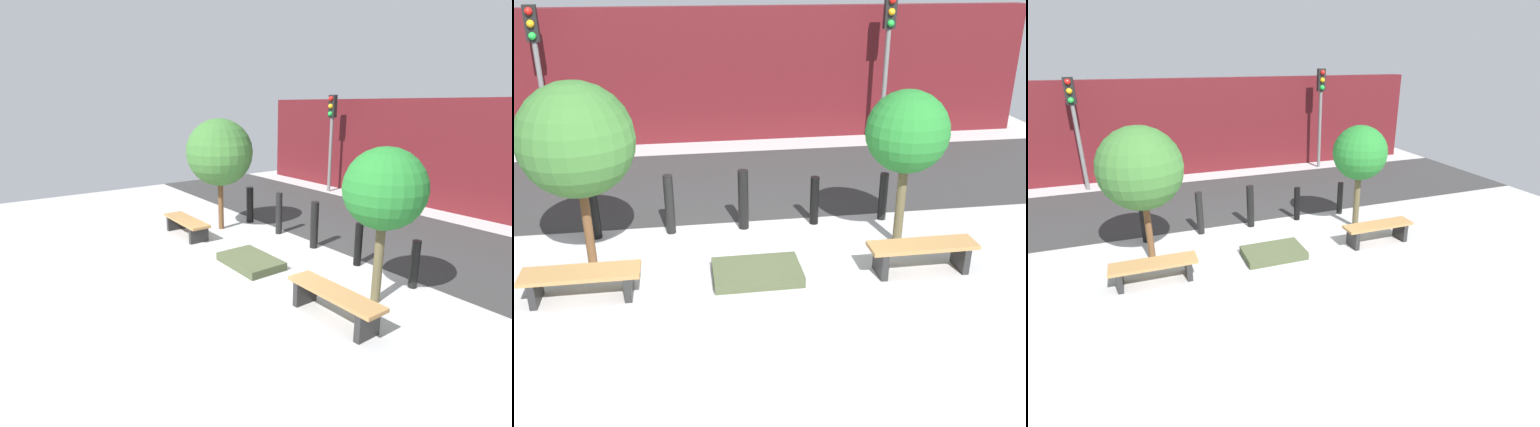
% 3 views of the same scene
% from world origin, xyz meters
% --- Properties ---
extents(ground_plane, '(18.00, 18.00, 0.00)m').
position_xyz_m(ground_plane, '(0.00, 0.00, 0.00)').
color(ground_plane, '#A9A9A9').
extents(road_strip, '(18.00, 4.16, 0.01)m').
position_xyz_m(road_strip, '(0.00, 3.99, 0.01)').
color(road_strip, '#313131').
rests_on(road_strip, ground).
extents(building_facade, '(16.20, 0.50, 3.33)m').
position_xyz_m(building_facade, '(0.00, 7.35, 1.67)').
color(building_facade, '#511419').
rests_on(building_facade, ground).
extents(bench_left, '(1.61, 0.47, 0.42)m').
position_xyz_m(bench_left, '(-2.46, -0.30, 0.30)').
color(bench_left, black).
rests_on(bench_left, ground).
extents(bench_right, '(1.62, 0.44, 0.47)m').
position_xyz_m(bench_right, '(2.46, -0.30, 0.33)').
color(bench_right, black).
rests_on(bench_right, ground).
extents(planter_bed, '(1.30, 0.84, 0.16)m').
position_xyz_m(planter_bed, '(0.00, -0.10, 0.08)').
color(planter_bed, '#40492F').
rests_on(planter_bed, ground).
extents(tree_behind_left_bench, '(1.67, 1.67, 2.82)m').
position_xyz_m(tree_behind_left_bench, '(-2.46, 0.69, 1.98)').
color(tree_behind_left_bench, brown).
rests_on(tree_behind_left_bench, ground).
extents(tree_behind_right_bench, '(1.29, 1.29, 2.55)m').
position_xyz_m(tree_behind_right_bench, '(2.46, 0.69, 1.88)').
color(tree_behind_right_bench, brown).
rests_on(tree_behind_right_bench, ground).
extents(bollard_far_left, '(0.19, 0.19, 0.98)m').
position_xyz_m(bollard_far_left, '(-2.52, 1.65, 0.49)').
color(bollard_far_left, black).
rests_on(bollard_far_left, ground).
extents(bollard_left, '(0.16, 0.16, 1.05)m').
position_xyz_m(bollard_left, '(-1.26, 1.65, 0.53)').
color(bollard_left, black).
rests_on(bollard_left, ground).
extents(bollard_center, '(0.18, 0.18, 1.07)m').
position_xyz_m(bollard_center, '(0.00, 1.65, 0.54)').
color(bollard_center, black).
rests_on(bollard_center, ground).
extents(bollard_right, '(0.15, 0.15, 0.88)m').
position_xyz_m(bollard_right, '(1.26, 1.65, 0.44)').
color(bollard_right, black).
rests_on(bollard_right, ground).
extents(bollard_far_right, '(0.15, 0.15, 0.88)m').
position_xyz_m(bollard_far_right, '(2.52, 1.65, 0.44)').
color(bollard_far_right, black).
rests_on(bollard_far_right, ground).
extents(traffic_light_west, '(0.28, 0.27, 3.46)m').
position_xyz_m(traffic_light_west, '(-4.11, 6.35, 2.40)').
color(traffic_light_west, slate).
rests_on(traffic_light_west, ground).
extents(traffic_light_mid_west, '(0.28, 0.27, 3.62)m').
position_xyz_m(traffic_light_mid_west, '(4.11, 6.35, 2.50)').
color(traffic_light_mid_west, slate).
rests_on(traffic_light_mid_west, ground).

